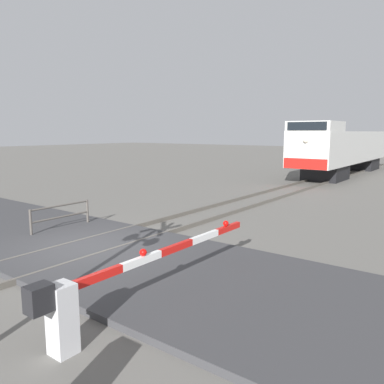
% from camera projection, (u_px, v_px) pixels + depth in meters
% --- Properties ---
extents(ground_plane, '(160.00, 160.00, 0.00)m').
position_uv_depth(ground_plane, '(89.00, 251.00, 10.92)').
color(ground_plane, '#605E59').
extents(rail_track_left, '(0.08, 80.00, 0.15)m').
position_uv_depth(rail_track_left, '(73.00, 244.00, 11.34)').
color(rail_track_left, '#59544C').
rests_on(rail_track_left, ground_plane).
extents(rail_track_right, '(0.08, 80.00, 0.15)m').
position_uv_depth(rail_track_right, '(105.00, 253.00, 10.49)').
color(rail_track_right, '#59544C').
rests_on(rail_track_right, ground_plane).
extents(road_surface, '(36.00, 5.09, 0.14)m').
position_uv_depth(road_surface, '(89.00, 248.00, 10.91)').
color(road_surface, '#38383A').
rests_on(road_surface, ground_plane).
extents(locomotive, '(2.87, 17.84, 4.00)m').
position_uv_depth(locomotive, '(345.00, 148.00, 30.25)').
color(locomotive, black).
rests_on(locomotive, ground_plane).
extents(crossing_gate, '(0.36, 5.73, 1.22)m').
position_uv_depth(crossing_gate, '(101.00, 290.00, 6.33)').
color(crossing_gate, silver).
rests_on(crossing_gate, ground_plane).
extents(guard_railing, '(0.08, 2.25, 0.95)m').
position_uv_depth(guard_railing, '(61.00, 214.00, 12.86)').
color(guard_railing, '#4C4742').
rests_on(guard_railing, ground_plane).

